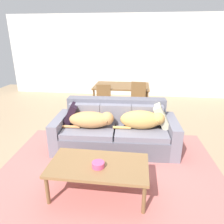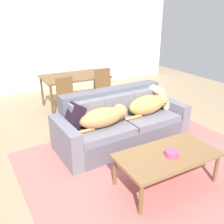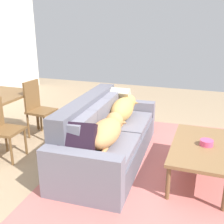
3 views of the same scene
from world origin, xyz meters
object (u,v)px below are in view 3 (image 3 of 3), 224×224
object	(u,v)px
dog_on_left_cushion	(107,131)
dog_on_right_cushion	(124,108)
bowl_on_coffee_table	(207,143)
couch	(106,137)
throw_pillow_by_left_arm	(77,141)
throw_pillow_by_right_arm	(118,100)
coffee_table	(200,148)
dining_chair_near_right	(38,106)
dining_chair_near_left	(2,126)

from	to	relation	value
dog_on_left_cushion	dog_on_right_cushion	size ratio (longest dim) A/B	1.04
bowl_on_coffee_table	couch	bearing A→B (deg)	87.30
throw_pillow_by_left_arm	bowl_on_coffee_table	world-z (taller)	throw_pillow_by_left_arm
dog_on_left_cushion	throw_pillow_by_right_arm	bearing A→B (deg)	9.35
throw_pillow_by_left_arm	bowl_on_coffee_table	bearing A→B (deg)	-60.05
couch	dog_on_right_cushion	world-z (taller)	couch
couch	coffee_table	size ratio (longest dim) A/B	1.77
throw_pillow_by_left_arm	coffee_table	distance (m)	1.52
dog_on_left_cushion	dog_on_right_cushion	distance (m)	0.90
dining_chair_near_right	bowl_on_coffee_table	bearing A→B (deg)	-95.61
throw_pillow_by_left_arm	dining_chair_near_right	size ratio (longest dim) A/B	0.42
bowl_on_coffee_table	dining_chair_near_right	world-z (taller)	dining_chair_near_right
dog_on_left_cushion	coffee_table	distance (m)	1.17
dog_on_right_cushion	bowl_on_coffee_table	world-z (taller)	dog_on_right_cushion
dining_chair_near_right	throw_pillow_by_right_arm	bearing A→B (deg)	-67.18
throw_pillow_by_right_arm	coffee_table	bearing A→B (deg)	-123.55
throw_pillow_by_left_arm	bowl_on_coffee_table	distance (m)	1.57
throw_pillow_by_right_arm	dog_on_left_cushion	bearing A→B (deg)	-167.76
coffee_table	bowl_on_coffee_table	distance (m)	0.10
couch	dog_on_left_cushion	distance (m)	0.51
throw_pillow_by_right_arm	bowl_on_coffee_table	world-z (taller)	throw_pillow_by_right_arm
dog_on_right_cushion	coffee_table	distance (m)	1.33
dog_on_right_cushion	throw_pillow_by_right_arm	distance (m)	0.39
couch	dog_on_right_cushion	distance (m)	0.59
dining_chair_near_left	dining_chair_near_right	size ratio (longest dim) A/B	0.90
dog_on_left_cushion	bowl_on_coffee_table	distance (m)	1.23
bowl_on_coffee_table	dining_chair_near_right	distance (m)	2.77
dog_on_right_cushion	dining_chair_near_right	bearing A→B (deg)	91.25
couch	bowl_on_coffee_table	size ratio (longest dim) A/B	14.15
couch	dining_chair_near_right	xyz separation A→B (m)	(0.40, 1.39, 0.19)
throw_pillow_by_right_arm	dining_chair_near_left	bearing A→B (deg)	135.10
throw_pillow_by_left_arm	throw_pillow_by_right_arm	bearing A→B (deg)	2.90
dog_on_left_cushion	dining_chair_near_right	distance (m)	1.75
coffee_table	bowl_on_coffee_table	size ratio (longest dim) A/B	8.00
couch	dining_chair_near_left	distance (m)	1.48
dog_on_right_cushion	bowl_on_coffee_table	bearing A→B (deg)	-117.44
couch	dog_on_right_cushion	bearing A→B (deg)	-14.29
throw_pillow_by_left_arm	dining_chair_near_left	size ratio (longest dim) A/B	0.47
coffee_table	throw_pillow_by_right_arm	bearing A→B (deg)	56.45
couch	dining_chair_near_left	size ratio (longest dim) A/B	2.64
dog_on_right_cushion	throw_pillow_by_left_arm	bearing A→B (deg)	172.44
dog_on_left_cushion	throw_pillow_by_left_arm	bearing A→B (deg)	154.96
dog_on_right_cushion	dining_chair_near_right	distance (m)	1.50
couch	bowl_on_coffee_table	bearing A→B (deg)	-95.60
coffee_table	bowl_on_coffee_table	xyz separation A→B (m)	(0.01, -0.06, 0.08)
coffee_table	bowl_on_coffee_table	bearing A→B (deg)	-80.70
dog_on_left_cushion	dining_chair_near_left	xyz separation A→B (m)	(-0.07, 1.57, -0.12)
bowl_on_coffee_table	dog_on_left_cushion	bearing A→B (deg)	105.80
dog_on_right_cushion	throw_pillow_by_left_arm	xyz separation A→B (m)	(-1.35, 0.11, 0.01)
throw_pillow_by_right_arm	bowl_on_coffee_table	size ratio (longest dim) A/B	2.68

